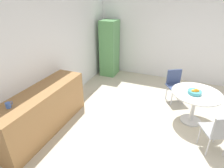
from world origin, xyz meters
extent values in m
plane|color=beige|center=(0.00, 0.00, 0.00)|extent=(6.00, 6.00, 0.00)
cube|color=silver|center=(0.00, 3.00, 1.30)|extent=(6.00, 0.10, 2.60)
cube|color=silver|center=(3.00, 0.00, 1.30)|extent=(0.10, 6.00, 2.60)
cube|color=#9E7042|center=(-0.67, 2.65, 0.45)|extent=(2.13, 0.60, 0.90)
cube|color=#599959|center=(2.55, 2.55, 0.91)|extent=(0.60, 0.50, 1.81)
cylinder|color=silver|center=(0.75, -0.18, 0.01)|extent=(0.44, 0.44, 0.03)
cylinder|color=silver|center=(0.75, -0.18, 0.38)|extent=(0.08, 0.08, 0.69)
cylinder|color=white|center=(0.75, -0.18, 0.71)|extent=(1.00, 1.00, 0.03)
cylinder|color=silver|center=(0.08, -0.31, 0.21)|extent=(0.02, 0.02, 0.42)
cylinder|color=silver|center=(0.21, -0.60, 0.21)|extent=(0.02, 0.02, 0.42)
cylinder|color=silver|center=(-0.20, -0.44, 0.21)|extent=(0.02, 0.02, 0.42)
cube|color=gray|center=(0.01, -0.52, 0.44)|extent=(0.56, 0.56, 0.03)
cylinder|color=silver|center=(1.40, 0.03, 0.21)|extent=(0.02, 0.02, 0.42)
cylinder|color=silver|center=(1.24, 0.30, 0.21)|extent=(0.02, 0.02, 0.42)
cylinder|color=silver|center=(1.67, 0.20, 0.21)|extent=(0.02, 0.02, 0.42)
cylinder|color=silver|center=(1.51, 0.47, 0.21)|extent=(0.02, 0.02, 0.42)
cube|color=#384772|center=(1.46, 0.25, 0.44)|extent=(0.58, 0.58, 0.03)
cube|color=#384772|center=(1.62, 0.35, 0.64)|extent=(0.23, 0.34, 0.38)
cylinder|color=teal|center=(0.68, -0.13, 0.76)|extent=(0.27, 0.27, 0.07)
sphere|color=orange|center=(0.65, -0.09, 0.80)|extent=(0.07, 0.07, 0.07)
sphere|color=orange|center=(0.66, -0.14, 0.80)|extent=(0.07, 0.07, 0.07)
sphere|color=orange|center=(0.69, -0.17, 0.80)|extent=(0.07, 0.07, 0.07)
sphere|color=orange|center=(0.69, -0.17, 0.80)|extent=(0.07, 0.07, 0.07)
sphere|color=orange|center=(0.67, -0.14, 0.82)|extent=(0.07, 0.07, 0.07)
cylinder|color=#3F66BF|center=(-1.30, 2.71, 0.95)|extent=(0.08, 0.08, 0.09)
torus|color=#3F66BF|center=(-1.24, 2.71, 0.95)|extent=(0.06, 0.01, 0.06)
camera|label=1|loc=(-2.96, 0.21, 2.58)|focal=29.23mm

